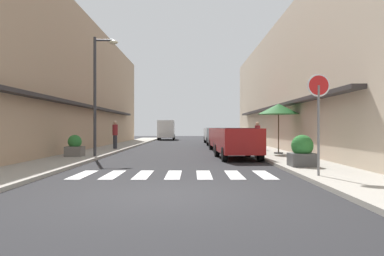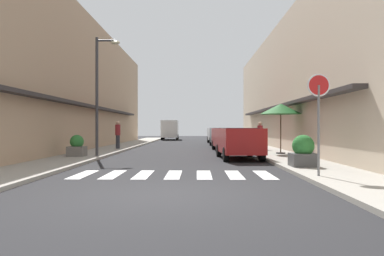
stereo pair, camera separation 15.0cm
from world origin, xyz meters
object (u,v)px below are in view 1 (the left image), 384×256
parked_car_far (221,135)px  pedestrian_walking_near (259,135)px  street_lamp (101,84)px  pedestrian_walking_far (117,134)px  round_street_sign (321,98)px  cafe_umbrella (280,109)px  parked_car_near (239,140)px  planter_midblock (77,147)px  parked_car_mid (227,136)px  delivery_van (168,128)px  planter_corner (304,152)px  parked_car_distant (217,134)px

parked_car_far → pedestrian_walking_near: size_ratio=2.62×
street_lamp → pedestrian_walking_far: size_ratio=3.19×
round_street_sign → cafe_umbrella: size_ratio=1.10×
parked_car_near → planter_midblock: bearing=179.0°
parked_car_mid → delivery_van: size_ratio=0.81×
pedestrian_walking_near → parked_car_mid: bearing=-166.9°
planter_corner → parked_car_far: bearing=96.3°
cafe_umbrella → pedestrian_walking_far: cafe_umbrella is taller
parked_car_distant → delivery_van: size_ratio=0.84×
parked_car_mid → parked_car_distant: 11.31m
street_lamp → planter_midblock: 3.22m
parked_car_near → parked_car_distant: size_ratio=0.94×
planter_midblock → parked_car_far: bearing=55.8°
parked_car_mid → cafe_umbrella: 4.93m
parked_car_far → parked_car_mid: bearing=-90.0°
planter_corner → pedestrian_walking_far: bearing=129.0°
delivery_van → street_lamp: size_ratio=0.95×
parked_car_mid → street_lamp: size_ratio=0.77×
parked_car_near → pedestrian_walking_near: pedestrian_walking_near is taller
delivery_van → pedestrian_walking_far: size_ratio=3.02×
cafe_umbrella → pedestrian_walking_near: (-0.45, 3.68, -1.42)m
parked_car_near → street_lamp: street_lamp is taller
delivery_van → planter_midblock: (-2.46, -27.91, -0.83)m
delivery_van → street_lamp: 27.77m
parked_car_distant → round_street_sign: (1.47, -24.30, 1.41)m
cafe_umbrella → planter_midblock: size_ratio=2.58×
parked_car_mid → pedestrian_walking_near: (1.97, -0.33, 0.11)m
parked_car_mid → planter_corner: size_ratio=3.96×
round_street_sign → planter_midblock: round_street_sign is taller
planter_corner → parked_car_mid: bearing=99.6°
pedestrian_walking_near → street_lamp: bearing=-125.9°
parked_car_near → planter_midblock: 7.74m
parked_car_distant → planter_midblock: size_ratio=4.47×
parked_car_mid → parked_car_near: bearing=-90.0°
parked_car_near → parked_car_mid: size_ratio=0.97×
parked_car_near → delivery_van: delivery_van is taller
cafe_umbrella → pedestrian_walking_near: cafe_umbrella is taller
round_street_sign → pedestrian_walking_far: bearing=122.4°
parked_car_distant → cafe_umbrella: (2.42, -15.32, 1.53)m
parked_car_mid → round_street_sign: size_ratio=1.52×
street_lamp → pedestrian_walking_far: street_lamp is taller
cafe_umbrella → parked_car_far: bearing=104.3°
cafe_umbrella → street_lamp: bearing=-170.0°
parked_car_near → planter_corner: (1.76, -4.43, -0.29)m
parked_car_mid → planter_corner: bearing=-80.4°
parked_car_far → planter_corner: 16.05m
parked_car_near → parked_car_distant: bearing=90.0°
parked_car_distant → pedestrian_walking_near: 11.81m
pedestrian_walking_near → planter_midblock: bearing=-127.6°
cafe_umbrella → parked_car_near: bearing=-140.6°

